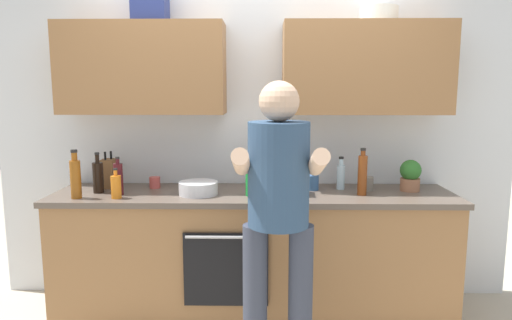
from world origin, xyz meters
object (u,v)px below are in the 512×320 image
Objects in this scene: knife_block at (109,173)px; grocery_bag_bread at (287,180)px; cup_ceramic at (155,182)px; mixing_bowl at (198,188)px; bottle_wine at (118,179)px; cup_stoneware at (368,184)px; bottle_water at (341,176)px; bottle_syrup at (76,177)px; cup_tea at (313,183)px; bottle_soda at (250,179)px; bottle_hotsauce at (270,173)px; bottle_vinegar at (362,174)px; bottle_soy at (98,177)px; bottle_juice at (116,186)px; potted_herb at (410,175)px; person_standing at (278,205)px.

grocery_bag_bread is (1.32, -0.20, -0.01)m from knife_block.
mixing_bowl is (0.35, -0.21, 0.00)m from cup_ceramic.
cup_stoneware is (1.76, 0.17, -0.06)m from bottle_wine.
cup_stoneware is at bearing 5.38° from bottle_wine.
knife_block reaches higher than mixing_bowl.
mixing_bowl is 1.00× the size of knife_block.
grocery_bag_bread reaches higher than mixing_bowl.
mixing_bowl reaches higher than cup_ceramic.
bottle_syrup is (-1.83, -0.32, 0.04)m from bottle_water.
grocery_bag_bread is (-0.20, -0.13, 0.05)m from cup_tea.
knife_block is (-1.06, 0.26, -0.01)m from bottle_soda.
cup_stoneware is at bearing 7.83° from bottle_syrup.
bottle_water is 2.41× the size of cup_stoneware.
knife_block is (-0.15, 0.24, -0.01)m from bottle_wine.
bottle_hotsauce is at bearing 171.66° from bottle_water.
bottle_syrup is at bearing -143.40° from cup_ceramic.
bottle_vinegar is 0.19m from cup_stoneware.
bottle_soy is 1.06× the size of knife_block.
mixing_bowl is at bearing -3.66° from bottle_soy.
cup_ceramic is at bearing -176.20° from bottle_hotsauce.
bottle_hotsauce is 0.57m from mixing_bowl.
bottle_soy is 0.25m from bottle_juice.
knife_block is at bearing 177.85° from potted_herb.
mixing_bowl is (0.81, 0.13, -0.10)m from bottle_syrup.
cup_tea is (1.17, -0.05, 0.01)m from cup_ceramic.
cup_tea is 0.54× the size of grocery_bag_bread.
person_standing is 1.43m from bottle_soy.
cup_stoneware is 0.31m from potted_herb.
bottle_syrup is 3.05× the size of cup_tea.
bottle_soda is 0.85× the size of bottle_syrup.
bottle_wine reaches higher than cup_stoneware.
person_standing reaches higher than cup_stoneware.
bottle_wine is 0.18m from bottle_soy.
bottle_vinegar is at bearing 0.60° from bottle_wine.
bottle_soda reaches higher than cup_ceramic.
bottle_vinegar is at bearing -116.08° from cup_stoneware.
cup_tea is (1.35, 0.28, -0.03)m from bottle_juice.
bottle_water reaches higher than grocery_bag_bread.
bottle_water is 0.20m from cup_stoneware.
bottle_syrup is (-1.31, -0.39, 0.04)m from bottle_hotsauce.
person_standing is at bearing -21.27° from bottle_syrup.
mixing_bowl is at bearing -169.50° from bottle_water.
bottle_soda is 1.04× the size of knife_block.
mixing_bowl is at bearing 174.87° from bottle_soda.
bottle_soy is at bearing -169.82° from bottle_hotsauce.
bottle_soda is at bearing 5.67° from bottle_juice.
bottle_water is at bearing 174.43° from potted_herb.
potted_herb is (0.30, -0.01, 0.07)m from cup_stoneware.
bottle_syrup reaches higher than bottle_vinegar.
bottle_vinegar is 1.36× the size of bottle_water.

